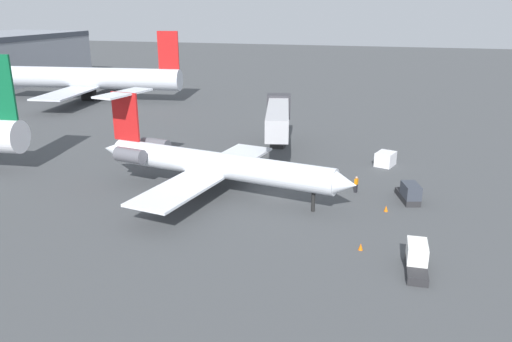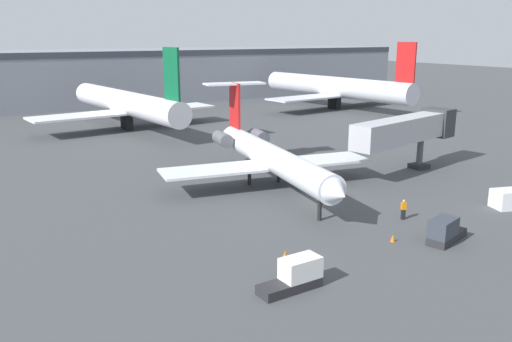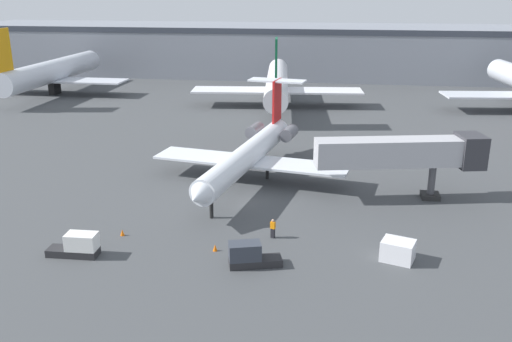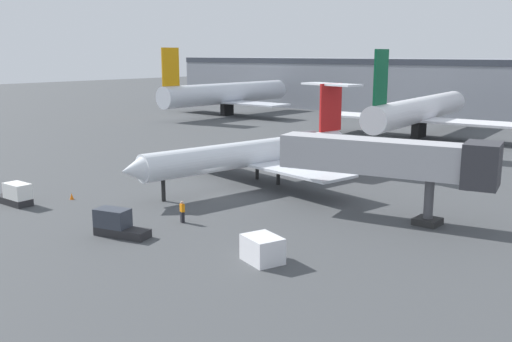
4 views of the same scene
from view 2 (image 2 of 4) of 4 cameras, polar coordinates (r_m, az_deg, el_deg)
The scene contains 12 objects.
ground_plane at distance 48.51m, azimuth 5.37°, elevation -3.45°, with size 400.00×400.00×0.10m, color #424447.
regional_jet at distance 52.81m, azimuth 1.28°, elevation 1.74°, with size 21.75×28.03×9.46m.
jet_bridge at distance 60.40m, azimuth 16.14°, elevation 4.31°, with size 16.65×6.34×6.47m.
ground_crew_marshaller at distance 45.42m, azimuth 15.47°, elevation -3.97°, with size 0.46×0.38×1.69m.
baggage_tug_lead at distance 41.42m, azimuth 19.52°, elevation -6.11°, with size 4.23×2.46×1.90m.
baggage_tug_trailing at distance 32.42m, azimuth 4.26°, elevation -11.07°, with size 4.04×1.53×1.90m.
cargo_container_uld at distance 51.55m, azimuth 25.25°, elevation -2.72°, with size 2.88×2.55×1.62m.
traffic_cone_near at distance 40.66m, azimuth 14.40°, elevation -6.95°, with size 0.36×0.36×0.55m.
traffic_cone_mid at distance 36.72m, azimuth 3.13°, elevation -8.85°, with size 0.36×0.36×0.55m.
terminal_building at distance 124.22m, azimuth -18.43°, elevation 9.50°, with size 160.60×24.06×11.45m.
parked_airliner_west_mid at distance 87.46m, azimuth -13.68°, elevation 7.02°, with size 30.12×35.51×13.13m.
parked_airliner_centre at distance 110.48m, azimuth 8.50°, elevation 8.81°, with size 32.24×38.02×13.48m.
Camera 2 is at (-27.64, -37.02, 14.75)m, focal length 37.46 mm.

